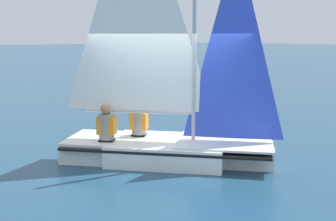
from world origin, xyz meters
TOP-DOWN VIEW (x-y plane):
  - ground_plane at (0.00, 0.00)m, footprint 260.00×260.00m
  - sailboat_main at (-0.03, -0.02)m, footprint 4.07×3.72m
  - sailor_helm at (-0.68, -0.20)m, footprint 0.43×0.42m
  - sailor_crew at (-0.74, -0.95)m, footprint 0.43×0.42m

SIDE VIEW (x-z plane):
  - ground_plane at x=0.00m, z-range 0.00..0.00m
  - sailor_crew at x=-0.74m, z-range 0.04..1.20m
  - sailor_helm at x=-0.68m, z-range 0.05..1.21m
  - sailboat_main at x=-0.03m, z-range -1.95..3.58m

